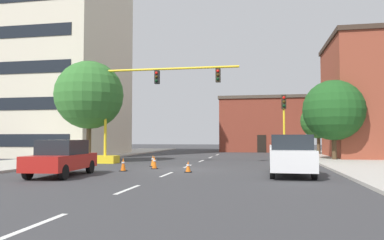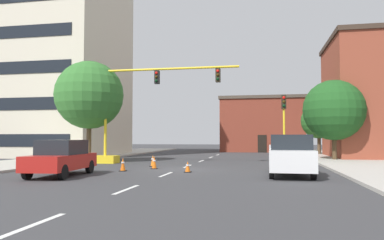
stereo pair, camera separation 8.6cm
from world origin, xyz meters
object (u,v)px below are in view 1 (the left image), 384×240
Objects in this scene: tree_right_mid at (334,110)px; traffic_cone_roadside_c at (188,167)px; traffic_light_pole_right at (284,113)px; pickup_truck_white at (291,155)px; tree_left_near at (89,95)px; tree_right_far at (318,121)px; traffic_cone_roadside_a at (123,164)px; traffic_cone_roadside_d at (153,161)px; sedan_red_near_left at (62,158)px; traffic_signal_gantry at (124,131)px; traffic_cone_roadside_b at (155,162)px.

traffic_cone_roadside_c is at bearing -129.71° from tree_right_mid.
pickup_truck_white is (-0.15, -7.46, -2.55)m from traffic_light_pole_right.
tree_left_near is 24.22m from tree_right_far.
traffic_cone_roadside_c is at bearing -114.35° from tree_right_far.
traffic_cone_roadside_d is at bearing 79.67° from traffic_cone_roadside_a.
sedan_red_near_left is 7.08m from traffic_cone_roadside_d.
traffic_cone_roadside_c is 0.80× the size of traffic_cone_roadside_d.
traffic_signal_gantry reaches higher than pickup_truck_white.
tree_right_mid reaches higher than pickup_truck_white.
tree_right_mid is at bearing 50.29° from traffic_cone_roadside_c.
pickup_truck_white reaches higher than sedan_red_near_left.
tree_right_mid is 10.31m from tree_right_far.
sedan_red_near_left is 6.13× the size of traffic_cone_roadside_a.
tree_right_mid is 10.69× the size of traffic_cone_roadside_c.
pickup_truck_white is 1.18× the size of sedan_red_near_left.
tree_left_near reaches higher than tree_right_mid.
traffic_cone_roadside_b reaches higher than traffic_cone_roadside_c.
traffic_cone_roadside_b is 3.01m from traffic_cone_roadside_c.
traffic_cone_roadside_a is at bearing 175.88° from pickup_truck_white.
traffic_cone_roadside_c is at bearing 173.19° from pickup_truck_white.
tree_right_far reaches higher than traffic_cone_roadside_b.
traffic_light_pole_right reaches higher than traffic_cone_roadside_c.
tree_right_far is 9.09× the size of traffic_cone_roadside_c.
sedan_red_near_left is (-15.47, -24.75, -2.72)m from tree_right_far.
tree_right_mid is 15.37m from traffic_cone_roadside_c.
tree_left_near is at bearing 144.25° from traffic_cone_roadside_b.
tree_right_far reaches higher than traffic_cone_roadside_a.
traffic_signal_gantry is at bearing 130.28° from traffic_cone_roadside_b.
traffic_signal_gantry is 17.65× the size of traffic_cone_roadside_c.
pickup_truck_white is 5.34m from traffic_cone_roadside_c.
tree_left_near is at bearing 143.86° from traffic_cone_roadside_c.
tree_right_mid is at bearing 40.99° from traffic_cone_roadside_a.
traffic_cone_roadside_d reaches higher than traffic_cone_roadside_c.
traffic_cone_roadside_b reaches higher than traffic_cone_roadside_d.
traffic_cone_roadside_b is (6.52, -4.70, -4.69)m from tree_left_near.
tree_left_near is 1.65× the size of sedan_red_near_left.
traffic_light_pole_right is 0.87× the size of tree_right_far.
traffic_signal_gantry is 22.35m from tree_right_far.
traffic_light_pole_right is at bearing 36.94° from traffic_cone_roadside_a.
traffic_signal_gantry is 1.94× the size of tree_right_far.
traffic_cone_roadside_d is (-12.86, -18.20, -3.24)m from tree_right_far.
tree_right_far is 7.26× the size of traffic_cone_roadside_a.
traffic_cone_roadside_a is at bearing 56.86° from sedan_red_near_left.
sedan_red_near_left is (3.30, -9.51, -4.18)m from tree_left_near.
traffic_cone_roadside_b is at bearing -49.72° from traffic_signal_gantry.
traffic_light_pole_right is 7.89m from pickup_truck_white.
tree_right_far reaches higher than traffic_cone_roadside_c.
sedan_red_near_left reaches higher than traffic_cone_roadside_b.
traffic_cone_roadside_c is at bearing -37.18° from traffic_cone_roadside_b.
tree_left_near is 10.89m from sedan_red_near_left.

